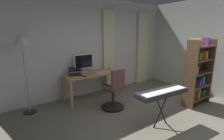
{
  "coord_description": "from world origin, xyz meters",
  "views": [
    {
      "loc": [
        2.41,
        1.7,
        1.85
      ],
      "look_at": [
        0.07,
        -1.68,
        0.91
      ],
      "focal_mm": 26.57,
      "sensor_mm": 36.0,
      "label": 1
    }
  ],
  "objects": [
    {
      "name": "computer_keyboard",
      "position": [
        0.05,
        -2.21,
        0.76
      ],
      "size": [
        0.43,
        0.14,
        0.02
      ],
      "primitive_type": "cube",
      "color": "#B7BCC1",
      "rests_on": "desk"
    },
    {
      "name": "office_chair",
      "position": [
        0.21,
        -1.37,
        0.47
      ],
      "size": [
        0.56,
        0.56,
        1.01
      ],
      "rotation": [
        0.0,
        0.0,
        3.2
      ],
      "color": "black",
      "rests_on": "ground"
    },
    {
      "name": "ground_plane",
      "position": [
        0.0,
        0.0,
        0.0
      ],
      "size": [
        7.15,
        7.15,
        0.0
      ],
      "primitive_type": "plane",
      "color": "#696455"
    },
    {
      "name": "laptop",
      "position": [
        0.79,
        -2.37,
        0.8
      ],
      "size": [
        0.43,
        0.45,
        0.17
      ],
      "rotation": [
        0.0,
        0.0,
        -0.37
      ],
      "color": "black",
      "rests_on": "desk"
    },
    {
      "name": "computer_monitor",
      "position": [
        0.47,
        -2.48,
        1.04
      ],
      "size": [
        0.55,
        0.18,
        0.51
      ],
      "color": "white",
      "rests_on": "desk"
    },
    {
      "name": "curtain_right_panel",
      "position": [
        -0.47,
        -2.64,
        1.25
      ],
      "size": [
        0.38,
        0.06,
        2.5
      ],
      "primitive_type": "cube",
      "color": "beige",
      "rests_on": "ground"
    },
    {
      "name": "bookshelf",
      "position": [
        -1.7,
        -0.43,
        0.85
      ],
      "size": [
        0.84,
        0.3,
        1.72
      ],
      "color": "brown",
      "rests_on": "ground"
    },
    {
      "name": "desk",
      "position": [
        0.37,
        -2.28,
        0.64
      ],
      "size": [
        1.45,
        0.64,
        0.74
      ],
      "color": "tan",
      "rests_on": "ground"
    },
    {
      "name": "floor_lamp",
      "position": [
        1.96,
        -2.34,
        1.53
      ],
      "size": [
        0.33,
        0.33,
        1.81
      ],
      "color": "black",
      "rests_on": "ground"
    },
    {
      "name": "cell_phone_face_up",
      "position": [
        0.67,
        -2.06,
        0.75
      ],
      "size": [
        0.1,
        0.16,
        0.01
      ],
      "primitive_type": "cube",
      "rotation": [
        0.0,
        0.0,
        0.28
      ],
      "color": "#232328",
      "rests_on": "desk"
    },
    {
      "name": "curtain_left_panel",
      "position": [
        -1.94,
        -2.64,
        1.25
      ],
      "size": [
        0.47,
        0.06,
        2.5
      ],
      "primitive_type": "cube",
      "color": "beige",
      "rests_on": "ground"
    },
    {
      "name": "back_room_partition",
      "position": [
        0.0,
        -2.75,
        1.41
      ],
      "size": [
        5.45,
        0.1,
        2.82
      ],
      "primitive_type": "cube",
      "color": "silver",
      "rests_on": "ground"
    },
    {
      "name": "mug_tea",
      "position": [
        -0.24,
        -2.25,
        0.79
      ],
      "size": [
        0.13,
        0.08,
        0.09
      ],
      "color": "orange",
      "rests_on": "desk"
    },
    {
      "name": "piano_keyboard",
      "position": [
        -0.11,
        -0.23,
        0.69
      ],
      "size": [
        1.15,
        0.4,
        0.76
      ],
      "rotation": [
        0.0,
        0.0,
        -0.07
      ],
      "color": "black",
      "rests_on": "ground"
    }
  ]
}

